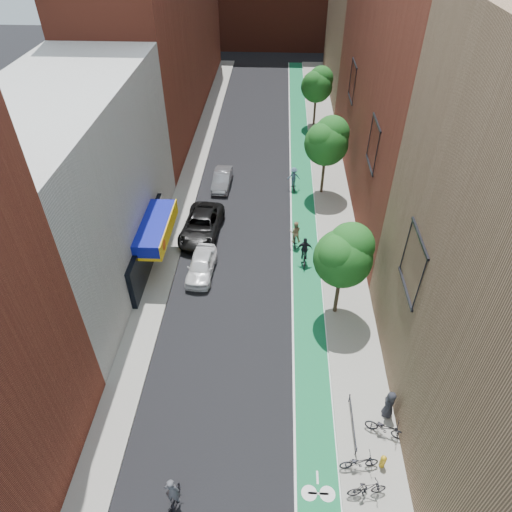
# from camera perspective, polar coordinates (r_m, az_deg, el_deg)

# --- Properties ---
(ground) EXTENTS (160.00, 160.00, 0.00)m
(ground) POSITION_cam_1_polar(r_m,az_deg,el_deg) (23.14, -3.28, -24.79)
(ground) COLOR black
(ground) RESTS_ON ground
(bike_lane) EXTENTS (2.00, 68.00, 0.01)m
(bike_lane) POSITION_cam_1_polar(r_m,az_deg,el_deg) (41.56, 5.74, 9.35)
(bike_lane) COLOR #126941
(bike_lane) RESTS_ON ground
(sidewalk_left) EXTENTS (2.00, 68.00, 0.15)m
(sidewalk_left) POSITION_cam_1_polar(r_m,az_deg,el_deg) (42.17, -8.14, 9.73)
(sidewalk_left) COLOR gray
(sidewalk_left) RESTS_ON ground
(sidewalk_right) EXTENTS (3.00, 68.00, 0.15)m
(sidewalk_right) POSITION_cam_1_polar(r_m,az_deg,el_deg) (41.74, 9.21, 9.27)
(sidewalk_right) COLOR gray
(sidewalk_right) RESTS_ON ground
(building_left_white) EXTENTS (8.00, 20.00, 12.00)m
(building_left_white) POSITION_cam_1_polar(r_m,az_deg,el_deg) (30.86, -22.07, 7.81)
(building_left_white) COLOR silver
(building_left_white) RESTS_ON ground
(building_left_far_red) EXTENTS (8.00, 36.00, 22.00)m
(building_left_far_red) POSITION_cam_1_polar(r_m,az_deg,el_deg) (54.31, -12.19, 28.48)
(building_left_far_red) COLOR maroon
(building_left_far_red) RESTS_ON ground
(building_right_mid_red) EXTENTS (8.00, 28.00, 22.00)m
(building_right_mid_red) POSITION_cam_1_polar(r_m,az_deg,el_deg) (38.60, 19.86, 22.80)
(building_right_mid_red) COLOR maroon
(building_right_mid_red) RESTS_ON ground
(building_right_far_tan) EXTENTS (8.00, 20.00, 18.00)m
(building_right_far_tan) POSITION_cam_1_polar(r_m,az_deg,el_deg) (61.90, 14.03, 27.65)
(building_right_far_tan) COLOR #8C6B4C
(building_right_far_tan) RESTS_ON ground
(tree_near) EXTENTS (3.40, 3.36, 6.42)m
(tree_near) POSITION_cam_1_polar(r_m,az_deg,el_deg) (25.96, 10.97, 0.19)
(tree_near) COLOR #332619
(tree_near) RESTS_ON ground
(tree_mid) EXTENTS (3.55, 3.53, 6.74)m
(tree_mid) POSITION_cam_1_polar(r_m,az_deg,el_deg) (37.68, 8.89, 14.13)
(tree_mid) COLOR #332619
(tree_mid) RESTS_ON ground
(tree_far) EXTENTS (3.30, 3.25, 6.21)m
(tree_far) POSITION_cam_1_polar(r_m,az_deg,el_deg) (50.77, 7.67, 20.55)
(tree_far) COLOR #332619
(tree_far) RESTS_ON ground
(parked_car_white) EXTENTS (1.87, 4.26, 1.43)m
(parked_car_white) POSITION_cam_1_polar(r_m,az_deg,el_deg) (31.02, -6.85, -1.17)
(parked_car_white) COLOR white
(parked_car_white) RESTS_ON ground
(parked_car_black) EXTENTS (3.08, 5.96, 1.61)m
(parked_car_black) POSITION_cam_1_polar(r_m,az_deg,el_deg) (34.51, -6.82, 3.82)
(parked_car_black) COLOR black
(parked_car_black) RESTS_ON ground
(parked_car_silver) EXTENTS (1.56, 4.12, 1.34)m
(parked_car_silver) POSITION_cam_1_polar(r_m,az_deg,el_deg) (40.36, -4.26, 9.55)
(parked_car_silver) COLOR gray
(parked_car_silver) RESTS_ON ground
(cyclist_lead) EXTENTS (0.67, 1.71, 2.12)m
(cyclist_lead) POSITION_cam_1_polar(r_m,az_deg,el_deg) (22.05, -10.30, -27.60)
(cyclist_lead) COLOR black
(cyclist_lead) RESTS_ON ground
(cyclist_lane_near) EXTENTS (0.87, 1.59, 2.06)m
(cyclist_lane_near) POSITION_cam_1_polar(r_m,az_deg,el_deg) (33.21, 4.89, 2.56)
(cyclist_lane_near) COLOR black
(cyclist_lane_near) RESTS_ON ground
(cyclist_lane_mid) EXTENTS (1.06, 1.78, 2.13)m
(cyclist_lane_mid) POSITION_cam_1_polar(r_m,az_deg,el_deg) (31.75, 6.08, 0.24)
(cyclist_lane_mid) COLOR black
(cyclist_lane_mid) RESTS_ON ground
(cyclist_lane_far) EXTENTS (1.14, 1.68, 2.01)m
(cyclist_lane_far) POSITION_cam_1_polar(r_m,az_deg,el_deg) (39.87, 4.71, 9.50)
(cyclist_lane_far) COLOR black
(cyclist_lane_far) RESTS_ON ground
(parked_bike_near) EXTENTS (2.02, 1.27, 1.00)m
(parked_bike_near) POSITION_cam_1_polar(r_m,az_deg,el_deg) (24.07, 15.84, -19.93)
(parked_bike_near) COLOR black
(parked_bike_near) RESTS_ON sidewalk_right
(parked_bike_mid) EXTENTS (1.80, 0.78, 1.05)m
(parked_bike_mid) POSITION_cam_1_polar(r_m,az_deg,el_deg) (22.49, 13.71, -26.41)
(parked_bike_mid) COLOR black
(parked_bike_mid) RESTS_ON sidewalk_right
(parked_bike_far) EXTENTS (1.87, 0.89, 0.94)m
(parked_bike_far) POSITION_cam_1_polar(r_m,az_deg,el_deg) (22.99, 12.77, -23.79)
(parked_bike_far) COLOR black
(parked_bike_far) RESTS_ON sidewalk_right
(pedestrian) EXTENTS (0.73, 0.95, 1.72)m
(pedestrian) POSITION_cam_1_polar(r_m,az_deg,el_deg) (24.37, 16.32, -17.35)
(pedestrian) COLOR #212229
(pedestrian) RESTS_ON sidewalk_right
(fire_hydrant) EXTENTS (0.28, 0.28, 0.79)m
(fire_hydrant) POSITION_cam_1_polar(r_m,az_deg,el_deg) (23.31, 15.58, -23.46)
(fire_hydrant) COLOR gold
(fire_hydrant) RESTS_ON sidewalk_right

